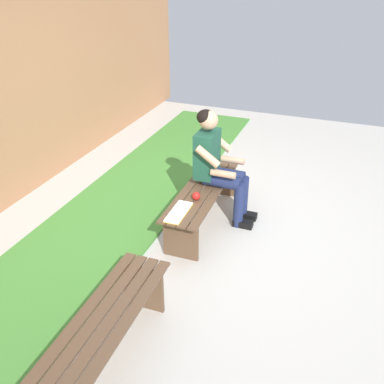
% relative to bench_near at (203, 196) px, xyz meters
% --- Properties ---
extents(ground_plane, '(10.00, 7.00, 0.04)m').
position_rel_bench_near_xyz_m(ground_plane, '(1.05, 1.00, -0.35)').
color(ground_plane, beige).
extents(grass_strip, '(9.00, 1.28, 0.03)m').
position_rel_bench_near_xyz_m(grass_strip, '(1.05, -0.99, -0.32)').
color(grass_strip, '#478C38').
rests_on(grass_strip, ground).
extents(bench_near, '(1.61, 0.43, 0.44)m').
position_rel_bench_near_xyz_m(bench_near, '(0.00, 0.00, 0.00)').
color(bench_near, brown).
rests_on(bench_near, ground).
extents(bench_far, '(1.58, 0.43, 0.44)m').
position_rel_bench_near_xyz_m(bench_far, '(2.09, -0.00, -0.00)').
color(bench_far, brown).
rests_on(bench_far, ground).
extents(person_seated, '(0.50, 0.69, 1.24)m').
position_rel_bench_near_xyz_m(person_seated, '(-0.16, 0.10, 0.35)').
color(person_seated, '#1E513D').
rests_on(person_seated, ground).
extents(apple, '(0.08, 0.08, 0.08)m').
position_rel_bench_near_xyz_m(apple, '(0.28, 0.02, 0.15)').
color(apple, red).
rests_on(apple, bench_near).
extents(book_open, '(0.42, 0.17, 0.02)m').
position_rel_bench_near_xyz_m(book_open, '(0.58, -0.05, 0.12)').
color(book_open, white).
rests_on(book_open, bench_near).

